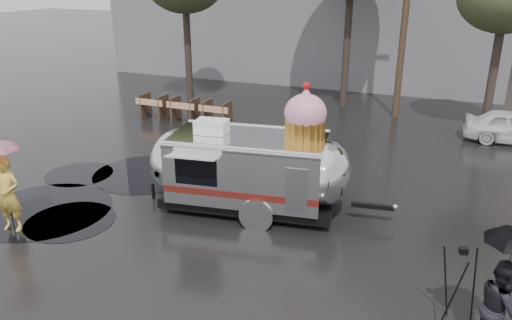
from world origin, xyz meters
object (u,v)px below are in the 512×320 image
at_px(person_left, 8,194).
at_px(tripod, 459,280).
at_px(person_right, 500,308).
at_px(airstream_trailer, 252,166).

distance_m(person_left, tripod, 10.03).
bearing_deg(person_right, tripod, 52.21).
bearing_deg(person_left, person_right, -10.57).
xyz_separation_m(airstream_trailer, person_right, (5.70, -3.35, -0.38)).
bearing_deg(person_right, person_left, 82.25).
height_order(person_right, tripod, person_right).
bearing_deg(airstream_trailer, person_left, -155.58).
xyz_separation_m(airstream_trailer, person_left, (-4.97, -3.19, -0.31)).
height_order(person_left, person_right, person_left).
bearing_deg(tripod, person_left, 165.99).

